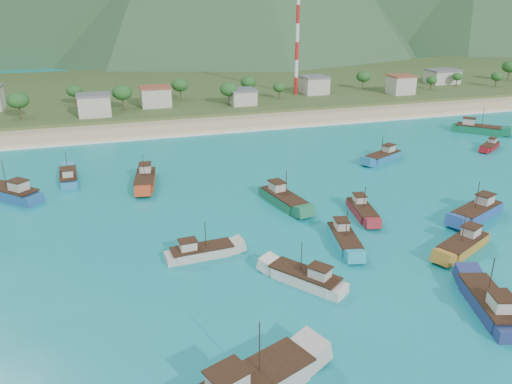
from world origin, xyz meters
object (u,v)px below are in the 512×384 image
object	(u,v)px
boat_0	(306,279)
boat_2	(490,305)
boat_22	(362,211)
boat_15	(383,157)
boat_9	(463,245)
boat_12	(344,239)
boat_3	(283,200)
boat_21	(477,129)
boat_27	(201,253)
boat_16	(490,147)
boat_10	(477,212)
boat_8	(69,178)
boat_13	(145,180)
radio_tower	(297,42)
boat_6	(12,194)

from	to	relation	value
boat_0	boat_2	size ratio (longest dim) A/B	0.84
boat_2	boat_22	xyz separation A→B (m)	(-0.62, 29.05, -0.22)
boat_2	boat_15	distance (m)	57.08
boat_9	boat_12	bearing A→B (deg)	40.20
boat_3	boat_21	size ratio (longest dim) A/B	1.06
boat_12	boat_15	distance (m)	42.90
boat_9	boat_3	bearing A→B (deg)	12.65
boat_15	boat_2	bearing A→B (deg)	135.49
boat_15	boat_27	world-z (taller)	boat_15
boat_3	boat_15	xyz separation A→B (m)	(29.86, 16.98, -0.11)
boat_16	boat_27	bearing A→B (deg)	79.78
boat_0	boat_9	xyz separation A→B (m)	(24.95, 1.73, 0.03)
boat_10	boat_12	distance (m)	25.26
boat_0	boat_12	size ratio (longest dim) A/B	0.98
boat_12	boat_16	xyz separation A→B (m)	(55.59, 34.18, -0.21)
boat_8	boat_13	xyz separation A→B (m)	(14.23, -6.30, 0.12)
boat_10	boat_12	world-z (taller)	boat_10
radio_tower	boat_2	size ratio (longest dim) A/B	2.96
boat_9	boat_21	distance (m)	72.37
boat_8	boat_21	size ratio (longest dim) A/B	0.92
radio_tower	boat_16	xyz separation A→B (m)	(21.29, -72.21, -18.99)
boat_6	boat_21	size ratio (longest dim) A/B	1.01
boat_22	boat_27	world-z (taller)	boat_27
boat_3	boat_6	size ratio (longest dim) A/B	1.05
boat_9	boat_27	world-z (taller)	boat_9
boat_15	boat_21	bearing A→B (deg)	-95.10
radio_tower	boat_0	bearing A→B (deg)	-110.89
boat_3	boat_8	distance (m)	43.20
boat_2	boat_6	world-z (taller)	boat_6
boat_9	boat_27	distance (m)	37.37
radio_tower	boat_8	size ratio (longest dim) A/B	3.40
boat_2	boat_8	xyz separation A→B (m)	(-47.89, 60.63, -0.13)
radio_tower	boat_9	size ratio (longest dim) A/B	3.28
boat_22	boat_12	bearing A→B (deg)	59.48
boat_3	boat_27	bearing A→B (deg)	28.31
boat_27	boat_8	bearing A→B (deg)	-158.04
boat_8	boat_22	xyz separation A→B (m)	(47.27, -31.58, -0.09)
radio_tower	boat_27	bearing A→B (deg)	-117.92
boat_0	radio_tower	bearing A→B (deg)	33.22
boat_6	boat_0	bearing A→B (deg)	-92.15
boat_16	boat_21	xyz separation A→B (m)	(7.41, 13.45, 0.47)
boat_2	boat_6	xyz separation A→B (m)	(-57.31, 54.04, 0.11)
radio_tower	boat_13	bearing A→B (deg)	-129.49
boat_13	boat_27	bearing A→B (deg)	107.38
boat_15	boat_3	bearing A→B (deg)	93.71
radio_tower	boat_15	distance (m)	75.43
boat_3	boat_27	size ratio (longest dim) A/B	1.23
boat_2	boat_21	distance (m)	87.26
boat_22	radio_tower	bearing A→B (deg)	-94.39
boat_10	boat_16	distance (m)	44.20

